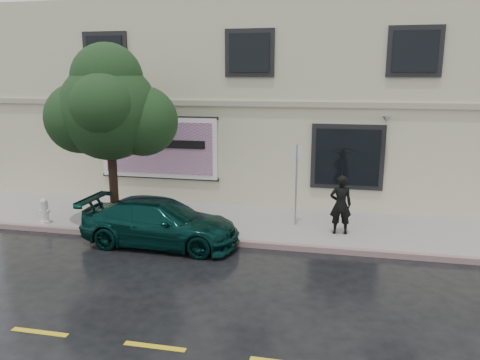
% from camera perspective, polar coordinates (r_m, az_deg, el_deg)
% --- Properties ---
extents(ground, '(90.00, 90.00, 0.00)m').
position_cam_1_polar(ground, '(11.51, -3.67, -10.46)').
color(ground, black).
rests_on(ground, ground).
extents(sidewalk, '(20.00, 3.50, 0.15)m').
position_cam_1_polar(sidewalk, '(14.44, -0.19, -5.23)').
color(sidewalk, '#989590').
rests_on(sidewalk, ground).
extents(curb, '(20.00, 0.18, 0.16)m').
position_cam_1_polar(curb, '(12.83, -1.86, -7.58)').
color(curb, slate).
rests_on(curb, ground).
extents(road_marking, '(19.00, 0.12, 0.01)m').
position_cam_1_polar(road_marking, '(8.57, -10.34, -19.34)').
color(road_marking, gold).
rests_on(road_marking, ground).
extents(building, '(20.00, 8.12, 7.00)m').
position_cam_1_polar(building, '(19.41, 3.44, 9.68)').
color(building, beige).
rests_on(building, ground).
extents(billboard, '(4.30, 0.16, 2.20)m').
position_cam_1_polar(billboard, '(16.47, -9.93, 3.90)').
color(billboard, white).
rests_on(billboard, ground).
extents(car, '(4.37, 2.06, 1.25)m').
position_cam_1_polar(car, '(12.86, -9.69, -5.11)').
color(car, '#072A26').
rests_on(car, ground).
extents(pedestrian, '(0.67, 0.49, 1.68)m').
position_cam_1_polar(pedestrian, '(13.32, 12.17, -2.97)').
color(pedestrian, black).
rests_on(pedestrian, sidewalk).
extents(umbrella, '(1.11, 1.11, 0.78)m').
position_cam_1_polar(umbrella, '(13.05, 12.42, 2.23)').
color(umbrella, black).
rests_on(umbrella, pedestrian).
extents(street_tree, '(2.82, 2.82, 4.77)m').
position_cam_1_polar(street_tree, '(13.99, -15.67, 8.05)').
color(street_tree, black).
rests_on(street_tree, sidewalk).
extents(fire_hydrant, '(0.32, 0.30, 0.77)m').
position_cam_1_polar(fire_hydrant, '(15.25, -22.71, -3.50)').
color(fire_hydrant, silver).
rests_on(fire_hydrant, sidewalk).
extents(sign_pole, '(0.29, 0.12, 2.41)m').
position_cam_1_polar(sign_pole, '(13.74, 6.89, 0.39)').
color(sign_pole, '#9A9EA2').
rests_on(sign_pole, sidewalk).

